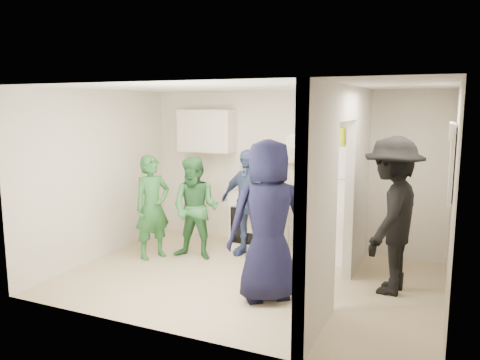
% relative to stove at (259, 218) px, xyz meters
% --- Properties ---
extents(floor, '(4.80, 4.80, 0.00)m').
position_rel_stove_xyz_m(floor, '(0.38, -1.37, -0.48)').
color(floor, '#C4B68A').
rests_on(floor, ground).
extents(wall_back, '(4.80, 0.00, 4.80)m').
position_rel_stove_xyz_m(wall_back, '(0.38, 0.33, 0.77)').
color(wall_back, silver).
rests_on(wall_back, floor).
extents(wall_front, '(4.80, 0.00, 4.80)m').
position_rel_stove_xyz_m(wall_front, '(0.38, -3.07, 0.77)').
color(wall_front, silver).
rests_on(wall_front, floor).
extents(wall_left, '(0.00, 3.40, 3.40)m').
position_rel_stove_xyz_m(wall_left, '(-2.02, -1.37, 0.77)').
color(wall_left, silver).
rests_on(wall_left, floor).
extents(wall_right, '(0.00, 3.40, 3.40)m').
position_rel_stove_xyz_m(wall_right, '(2.78, -1.37, 0.77)').
color(wall_right, silver).
rests_on(wall_right, floor).
extents(ceiling, '(4.80, 4.80, 0.00)m').
position_rel_stove_xyz_m(ceiling, '(0.38, -1.37, 2.02)').
color(ceiling, white).
rests_on(ceiling, wall_back).
extents(partition_pier_back, '(0.12, 1.20, 2.50)m').
position_rel_stove_xyz_m(partition_pier_back, '(1.58, -0.27, 0.77)').
color(partition_pier_back, silver).
rests_on(partition_pier_back, floor).
extents(partition_pier_front, '(0.12, 1.20, 2.50)m').
position_rel_stove_xyz_m(partition_pier_front, '(1.58, -2.47, 0.77)').
color(partition_pier_front, silver).
rests_on(partition_pier_front, floor).
extents(partition_header, '(0.12, 1.00, 0.40)m').
position_rel_stove_xyz_m(partition_header, '(1.58, -1.37, 1.82)').
color(partition_header, silver).
rests_on(partition_header, partition_pier_back).
extents(stove, '(0.81, 0.68, 0.97)m').
position_rel_stove_xyz_m(stove, '(0.00, 0.00, 0.00)').
color(stove, white).
rests_on(stove, floor).
extents(upper_cabinet, '(0.95, 0.34, 0.70)m').
position_rel_stove_xyz_m(upper_cabinet, '(-1.02, 0.15, 1.37)').
color(upper_cabinet, silver).
rests_on(upper_cabinet, wall_back).
extents(fridge, '(0.70, 0.68, 1.71)m').
position_rel_stove_xyz_m(fridge, '(1.09, -0.03, 0.37)').
color(fridge, white).
rests_on(fridge, floor).
extents(wicker_basket, '(0.35, 0.25, 0.15)m').
position_rel_stove_xyz_m(wicker_basket, '(0.99, 0.02, 1.30)').
color(wicker_basket, brown).
rests_on(wicker_basket, fridge).
extents(blue_bowl, '(0.24, 0.24, 0.11)m').
position_rel_stove_xyz_m(blue_bowl, '(0.99, 0.02, 1.43)').
color(blue_bowl, navy).
rests_on(blue_bowl, wicker_basket).
extents(yellow_cup_stack_top, '(0.09, 0.09, 0.25)m').
position_rel_stove_xyz_m(yellow_cup_stack_top, '(1.31, -0.13, 1.35)').
color(yellow_cup_stack_top, '#CBDB12').
rests_on(yellow_cup_stack_top, fridge).
extents(wall_clock, '(0.22, 0.02, 0.22)m').
position_rel_stove_xyz_m(wall_clock, '(0.43, 0.31, 1.22)').
color(wall_clock, white).
rests_on(wall_clock, wall_back).
extents(spice_shelf, '(0.35, 0.08, 0.03)m').
position_rel_stove_xyz_m(spice_shelf, '(0.38, 0.28, 0.87)').
color(spice_shelf, olive).
rests_on(spice_shelf, wall_back).
extents(nook_window, '(0.03, 0.70, 0.80)m').
position_rel_stove_xyz_m(nook_window, '(2.76, -1.17, 1.17)').
color(nook_window, black).
rests_on(nook_window, wall_right).
extents(nook_window_frame, '(0.04, 0.76, 0.86)m').
position_rel_stove_xyz_m(nook_window_frame, '(2.74, -1.17, 1.17)').
color(nook_window_frame, white).
rests_on(nook_window_frame, wall_right).
extents(nook_valance, '(0.04, 0.82, 0.18)m').
position_rel_stove_xyz_m(nook_valance, '(2.72, -1.17, 1.52)').
color(nook_valance, white).
rests_on(nook_valance, wall_right).
extents(yellow_cup_stack_stove, '(0.09, 0.09, 0.25)m').
position_rel_stove_xyz_m(yellow_cup_stack_stove, '(-0.12, -0.22, 0.61)').
color(yellow_cup_stack_stove, '#FEF215').
rests_on(yellow_cup_stack_stove, stove).
extents(red_cup, '(0.09, 0.09, 0.12)m').
position_rel_stove_xyz_m(red_cup, '(0.22, -0.20, 0.54)').
color(red_cup, red).
rests_on(red_cup, stove).
extents(person_green_left, '(0.59, 0.67, 1.55)m').
position_rel_stove_xyz_m(person_green_left, '(-1.27, -1.13, 0.29)').
color(person_green_left, '#2B6D35').
rests_on(person_green_left, floor).
extents(person_green_center, '(0.79, 0.65, 1.52)m').
position_rel_stove_xyz_m(person_green_center, '(-0.66, -0.90, 0.28)').
color(person_green_center, '#33753F').
rests_on(person_green_center, floor).
extents(person_denim, '(1.02, 0.59, 1.63)m').
position_rel_stove_xyz_m(person_denim, '(-0.02, -0.44, 0.33)').
color(person_denim, '#364D77').
rests_on(person_denim, floor).
extents(person_navy, '(1.10, 1.06, 1.90)m').
position_rel_stove_xyz_m(person_navy, '(0.84, -1.87, 0.47)').
color(person_navy, black).
rests_on(person_navy, floor).
extents(person_nook, '(0.90, 1.33, 1.92)m').
position_rel_stove_xyz_m(person_nook, '(2.13, -1.04, 0.48)').
color(person_nook, black).
rests_on(person_nook, floor).
extents(bottle_a, '(0.08, 0.08, 0.26)m').
position_rel_stove_xyz_m(bottle_a, '(-0.27, 0.12, 0.61)').
color(bottle_a, maroon).
rests_on(bottle_a, stove).
extents(bottle_b, '(0.07, 0.07, 0.30)m').
position_rel_stove_xyz_m(bottle_b, '(-0.18, -0.07, 0.64)').
color(bottle_b, '#1A5033').
rests_on(bottle_b, stove).
extents(bottle_c, '(0.07, 0.07, 0.24)m').
position_rel_stove_xyz_m(bottle_c, '(-0.07, 0.17, 0.60)').
color(bottle_c, silver).
rests_on(bottle_c, stove).
extents(bottle_d, '(0.07, 0.07, 0.31)m').
position_rel_stove_xyz_m(bottle_d, '(0.03, -0.06, 0.64)').
color(bottle_d, brown).
rests_on(bottle_d, stove).
extents(bottle_e, '(0.07, 0.07, 0.30)m').
position_rel_stove_xyz_m(bottle_e, '(0.12, 0.19, 0.63)').
color(bottle_e, silver).
rests_on(bottle_e, stove).
extents(bottle_f, '(0.08, 0.08, 0.24)m').
position_rel_stove_xyz_m(bottle_f, '(0.19, 0.00, 0.61)').
color(bottle_f, '#14371F').
rests_on(bottle_f, stove).
extents(bottle_g, '(0.06, 0.06, 0.25)m').
position_rel_stove_xyz_m(bottle_g, '(0.27, 0.14, 0.61)').
color(bottle_g, olive).
rests_on(bottle_g, stove).
extents(bottle_h, '(0.06, 0.06, 0.28)m').
position_rel_stove_xyz_m(bottle_h, '(-0.30, -0.12, 0.62)').
color(bottle_h, silver).
rests_on(bottle_h, stove).
extents(bottle_i, '(0.07, 0.07, 0.33)m').
position_rel_stove_xyz_m(bottle_i, '(0.03, 0.09, 0.65)').
color(bottle_i, '#4B2E0C').
rests_on(bottle_i, stove).
extents(bottle_j, '(0.06, 0.06, 0.32)m').
position_rel_stove_xyz_m(bottle_j, '(0.31, -0.10, 0.64)').
color(bottle_j, '#184721').
rests_on(bottle_j, stove).
extents(bottle_k, '(0.06, 0.06, 0.31)m').
position_rel_stove_xyz_m(bottle_k, '(-0.22, 0.04, 0.64)').
color(bottle_k, brown).
rests_on(bottle_k, stove).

